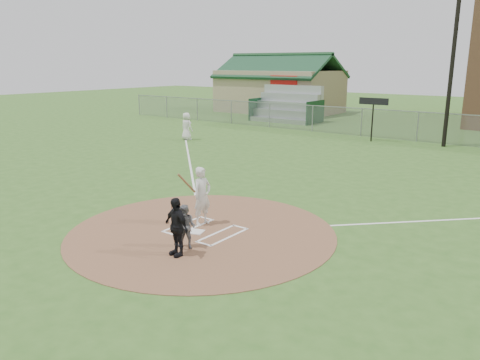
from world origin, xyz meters
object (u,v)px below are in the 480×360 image
Objects in this scene: catcher at (186,227)px; batter_at_plate at (202,196)px; ondeck_player at (187,126)px; home_plate at (196,232)px; umpire at (176,227)px.

batter_at_plate reaches higher than catcher.
ondeck_player is 17.73m from batter_at_plate.
batter_at_plate is (-0.34, 0.71, 0.95)m from home_plate.
ondeck_player reaches higher than home_plate.
catcher is (0.64, -1.13, 0.63)m from home_plate.
umpire reaches higher than home_plate.
umpire is (0.14, -0.51, 0.18)m from catcher.
home_plate is 1.45m from catcher.
ondeck_player reaches higher than umpire.
home_plate is at bearing 137.66° from ondeck_player.
home_plate is 1.23m from batter_at_plate.
batter_at_plate reaches higher than home_plate.
ondeck_player reaches higher than catcher.
home_plate is 0.34× the size of catcher.
catcher is 0.78× the size of umpire.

